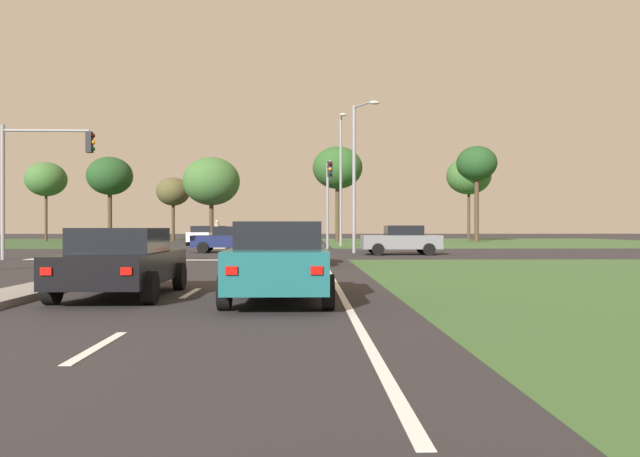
# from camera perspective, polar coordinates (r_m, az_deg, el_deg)

# --- Properties ---
(ground_plane) EXTENTS (200.00, 200.00, 0.00)m
(ground_plane) POSITION_cam_1_polar(r_m,az_deg,el_deg) (34.45, -11.59, -2.33)
(ground_plane) COLOR #282628
(grass_verge_far_right) EXTENTS (35.00, 35.00, 0.01)m
(grass_verge_far_right) POSITION_cam_1_polar(r_m,az_deg,el_deg) (61.55, 16.96, -1.25)
(grass_verge_far_right) COLOR #385B2D
(grass_verge_far_right) RESTS_ON ground
(median_island_near) EXTENTS (1.20, 22.00, 0.14)m
(median_island_near) POSITION_cam_1_polar(r_m,az_deg,el_deg) (16.13, -23.59, -4.89)
(median_island_near) COLOR gray
(median_island_near) RESTS_ON ground
(median_island_far) EXTENTS (1.20, 36.00, 0.14)m
(median_island_far) POSITION_cam_1_polar(r_m,az_deg,el_deg) (59.21, -7.33, -1.23)
(median_island_far) COLOR gray
(median_island_far) RESTS_ON ground
(lane_dash_near) EXTENTS (0.14, 2.00, 0.01)m
(lane_dash_near) POSITION_cam_1_polar(r_m,az_deg,el_deg) (7.96, -20.50, -10.55)
(lane_dash_near) COLOR silver
(lane_dash_near) RESTS_ON ground
(lane_dash_second) EXTENTS (0.14, 2.00, 0.01)m
(lane_dash_second) POSITION_cam_1_polar(r_m,az_deg,el_deg) (13.71, -12.25, -6.04)
(lane_dash_second) COLOR silver
(lane_dash_second) RESTS_ON ground
(lane_dash_third) EXTENTS (0.14, 2.00, 0.01)m
(lane_dash_third) POSITION_cam_1_polar(r_m,az_deg,el_deg) (19.62, -8.96, -4.18)
(lane_dash_third) COLOR silver
(lane_dash_third) RESTS_ON ground
(lane_dash_fourth) EXTENTS (0.14, 2.00, 0.01)m
(lane_dash_fourth) POSITION_cam_1_polar(r_m,az_deg,el_deg) (25.56, -7.20, -3.18)
(lane_dash_fourth) COLOR silver
(lane_dash_fourth) RESTS_ON ground
(edge_line_right) EXTENTS (0.14, 24.00, 0.01)m
(edge_line_right) POSITION_cam_1_polar(r_m,az_deg,el_deg) (15.97, 1.41, -5.17)
(edge_line_right) COLOR silver
(edge_line_right) RESTS_ON ground
(stop_bar_near) EXTENTS (6.40, 0.50, 0.01)m
(stop_bar_near) POSITION_cam_1_polar(r_m,az_deg,el_deg) (27.01, -6.25, -3.00)
(stop_bar_near) COLOR silver
(stop_bar_near) RESTS_ON ground
(crosswalk_bar_near) EXTENTS (0.70, 2.80, 0.01)m
(crosswalk_bar_near) POSITION_cam_1_polar(r_m,az_deg,el_deg) (31.30, -24.93, -2.58)
(crosswalk_bar_near) COLOR silver
(crosswalk_bar_near) RESTS_ON ground
(crosswalk_bar_second) EXTENTS (0.70, 2.80, 0.01)m
(crosswalk_bar_second) POSITION_cam_1_polar(r_m,az_deg,el_deg) (30.86, -22.97, -2.62)
(crosswalk_bar_second) COLOR silver
(crosswalk_bar_second) RESTS_ON ground
(crosswalk_bar_third) EXTENTS (0.70, 2.80, 0.01)m
(crosswalk_bar_third) POSITION_cam_1_polar(r_m,az_deg,el_deg) (30.46, -20.95, -2.65)
(crosswalk_bar_third) COLOR silver
(crosswalk_bar_third) RESTS_ON ground
(crosswalk_bar_fourth) EXTENTS (0.70, 2.80, 0.01)m
(crosswalk_bar_fourth) POSITION_cam_1_polar(r_m,az_deg,el_deg) (30.10, -18.89, -2.68)
(crosswalk_bar_fourth) COLOR silver
(crosswalk_bar_fourth) RESTS_ON ground
(crosswalk_bar_fifth) EXTENTS (0.70, 2.80, 0.01)m
(crosswalk_bar_fifth) POSITION_cam_1_polar(r_m,az_deg,el_deg) (29.77, -16.77, -2.71)
(crosswalk_bar_fifth) COLOR silver
(crosswalk_bar_fifth) RESTS_ON ground
(crosswalk_bar_sixth) EXTENTS (0.70, 2.80, 0.01)m
(crosswalk_bar_sixth) POSITION_cam_1_polar(r_m,az_deg,el_deg) (29.49, -14.61, -2.74)
(crosswalk_bar_sixth) COLOR silver
(crosswalk_bar_sixth) RESTS_ON ground
(car_blue_near) EXTENTS (2.04, 4.21, 1.61)m
(car_blue_near) POSITION_cam_1_polar(r_m,az_deg,el_deg) (58.00, -9.81, -0.52)
(car_blue_near) COLOR navy
(car_blue_near) RESTS_ON ground
(car_black_second) EXTENTS (2.08, 4.23, 1.46)m
(car_black_second) POSITION_cam_1_polar(r_m,az_deg,el_deg) (13.37, -18.39, -2.99)
(car_black_second) COLOR black
(car_black_second) RESTS_ON ground
(car_white_third) EXTENTS (2.00, 4.38, 1.58)m
(car_white_third) POSITION_cam_1_polar(r_m,az_deg,el_deg) (49.65, -11.21, -0.65)
(car_white_third) COLOR silver
(car_white_third) RESTS_ON ground
(car_beige_fourth) EXTENTS (1.98, 4.64, 1.47)m
(car_beige_fourth) POSITION_cam_1_polar(r_m,az_deg,el_deg) (23.71, -2.24, -1.61)
(car_beige_fourth) COLOR #BCAD8E
(car_beige_fourth) RESTS_ON ground
(car_grey_fifth) EXTENTS (4.22, 2.06, 1.57)m
(car_grey_fifth) POSITION_cam_1_polar(r_m,az_deg,el_deg) (32.26, 7.78, -1.08)
(car_grey_fifth) COLOR slate
(car_grey_fifth) RESTS_ON ground
(car_navy_sixth) EXTENTS (4.17, 2.02, 1.52)m
(car_navy_sixth) POSITION_cam_1_polar(r_m,az_deg,el_deg) (35.12, -8.71, -1.02)
(car_navy_sixth) COLOR #161E47
(car_navy_sixth) RESTS_ON ground
(car_teal_seventh) EXTENTS (2.06, 4.47, 1.58)m
(car_teal_seventh) POSITION_cam_1_polar(r_m,az_deg,el_deg) (12.04, -3.87, -3.06)
(car_teal_seventh) COLOR #19565B
(car_teal_seventh) RESTS_ON ground
(traffic_signal_near_left) EXTENTS (4.23, 0.32, 6.10)m
(traffic_signal_near_left) POSITION_cam_1_polar(r_m,az_deg,el_deg) (30.01, -25.59, 5.22)
(traffic_signal_near_left) COLOR gray
(traffic_signal_near_left) RESTS_ON ground
(traffic_signal_far_right) EXTENTS (0.32, 4.31, 5.80)m
(traffic_signal_far_right) POSITION_cam_1_polar(r_m,az_deg,el_deg) (39.08, 0.81, 3.78)
(traffic_signal_far_right) COLOR gray
(traffic_signal_far_right) RESTS_ON ground
(street_lamp_second) EXTENTS (1.34, 2.04, 8.45)m
(street_lamp_second) POSITION_cam_1_polar(r_m,az_deg,el_deg) (34.19, 3.48, 5.64)
(street_lamp_second) COLOR gray
(street_lamp_second) RESTS_ON ground
(street_lamp_third) EXTENTS (0.56, 2.51, 10.10)m
(street_lamp_third) POSITION_cam_1_polar(r_m,az_deg,el_deg) (46.84, 2.02, 5.21)
(street_lamp_third) COLOR gray
(street_lamp_third) RESTS_ON ground
(pedestrian_at_median) EXTENTS (0.34, 0.34, 1.85)m
(pedestrian_at_median) POSITION_cam_1_polar(r_m,az_deg,el_deg) (42.95, -9.82, -0.15)
(pedestrian_at_median) COLOR #9E8966
(pedestrian_at_median) RESTS_ON median_island_far
(treeline_near) EXTENTS (4.24, 4.24, 8.35)m
(treeline_near) POSITION_cam_1_polar(r_m,az_deg,el_deg) (69.49, -24.72, 4.28)
(treeline_near) COLOR #423323
(treeline_near) RESTS_ON ground
(treeline_second) EXTENTS (4.59, 4.59, 8.68)m
(treeline_second) POSITION_cam_1_polar(r_m,az_deg,el_deg) (64.91, -19.45, 4.72)
(treeline_second) COLOR #423323
(treeline_second) RESTS_ON ground
(treeline_third) EXTENTS (3.57, 3.57, 6.83)m
(treeline_third) POSITION_cam_1_polar(r_m,az_deg,el_deg) (66.11, -13.86, 3.42)
(treeline_third) COLOR #423323
(treeline_third) RESTS_ON ground
(treeline_fourth) EXTENTS (5.58, 5.58, 8.37)m
(treeline_fourth) POSITION_cam_1_polar(r_m,az_deg,el_deg) (59.74, -10.34, 4.45)
(treeline_fourth) COLOR #423323
(treeline_fourth) RESTS_ON ground
(treeline_fifth) EXTENTS (5.10, 5.10, 9.73)m
(treeline_fifth) POSITION_cam_1_polar(r_m,az_deg,el_deg) (61.31, 1.69, 5.78)
(treeline_fifth) COLOR #423323
(treeline_fifth) RESTS_ON ground
(treeline_sixth) EXTENTS (4.60, 4.60, 8.80)m
(treeline_sixth) POSITION_cam_1_polar(r_m,az_deg,el_deg) (64.11, 14.03, 4.90)
(treeline_sixth) COLOR #423323
(treeline_sixth) RESTS_ON ground
(treeline_seventh) EXTENTS (4.02, 4.02, 9.62)m
(treeline_seventh) POSITION_cam_1_polar(r_m,az_deg,el_deg) (62.16, 14.74, 5.96)
(treeline_seventh) COLOR #423323
(treeline_seventh) RESTS_ON ground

